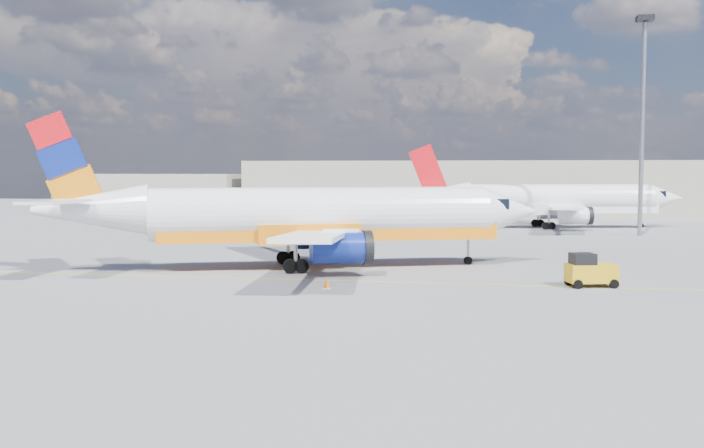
% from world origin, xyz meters
% --- Properties ---
extents(ground, '(240.00, 240.00, 0.00)m').
position_xyz_m(ground, '(0.00, 0.00, 0.00)').
color(ground, slate).
rests_on(ground, ground).
extents(taxi_line, '(70.00, 0.15, 0.01)m').
position_xyz_m(taxi_line, '(0.00, 3.00, 0.01)').
color(taxi_line, yellow).
rests_on(taxi_line, ground).
extents(terminal_main, '(70.00, 14.00, 8.00)m').
position_xyz_m(terminal_main, '(5.00, 75.00, 4.00)').
color(terminal_main, '#A9A291').
rests_on(terminal_main, ground).
extents(terminal_annex, '(26.00, 10.00, 6.00)m').
position_xyz_m(terminal_annex, '(-45.00, 72.00, 3.00)').
color(terminal_annex, '#A9A291').
rests_on(terminal_annex, ground).
extents(main_jet, '(34.71, 26.27, 10.59)m').
position_xyz_m(main_jet, '(-5.71, 8.50, 3.53)').
color(main_jet, white).
rests_on(main_jet, ground).
extents(second_jet, '(32.06, 24.70, 9.67)m').
position_xyz_m(second_jet, '(13.37, 49.40, 3.22)').
color(second_jet, white).
rests_on(second_jet, ground).
extents(gse_tug, '(3.03, 2.31, 1.95)m').
position_xyz_m(gse_tug, '(12.37, 3.19, 0.92)').
color(gse_tug, black).
rests_on(gse_tug, ground).
extents(traffic_cone, '(0.46, 0.46, 0.64)m').
position_xyz_m(traffic_cone, '(-2.40, -0.23, 0.31)').
color(traffic_cone, white).
rests_on(traffic_cone, ground).
extents(floodlight_mast, '(1.61, 1.61, 22.07)m').
position_xyz_m(floodlight_mast, '(21.49, 40.00, 13.23)').
color(floodlight_mast, '#93939B').
rests_on(floodlight_mast, ground).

